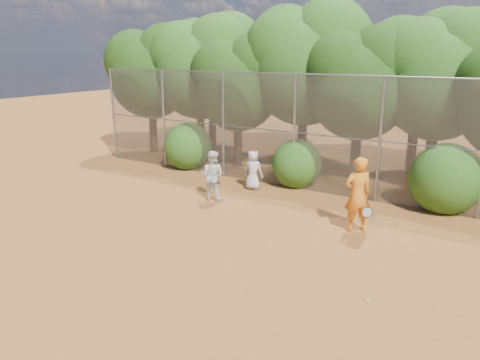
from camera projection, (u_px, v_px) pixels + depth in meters
The scene contains 22 objects.
ground at pixel (219, 252), 11.43m from camera, with size 80.00×80.00×0.00m, color brown.
fence_back at pixel (318, 133), 15.81m from camera, with size 20.05×0.09×4.03m.
tree_0 at pixel (152, 69), 21.81m from camera, with size 4.38×3.81×6.00m.
tree_1 at pixel (201, 64), 20.85m from camera, with size 4.64×4.03×6.35m.
tree_2 at pixel (239, 80), 19.14m from camera, with size 3.99×3.47×5.47m.
tree_3 at pixel (307, 60), 18.43m from camera, with size 4.89×4.26×6.70m.
tree_4 at pixel (362, 79), 16.82m from camera, with size 4.19×3.64×5.73m.
tree_5 at pixel (441, 72), 16.09m from camera, with size 4.51×3.92×6.17m.
tree_9 at pixel (213, 59), 23.19m from camera, with size 4.83×4.20×6.62m.
tree_10 at pixel (307, 53), 20.68m from camera, with size 5.15×4.48×7.06m.
tree_11 at pixel (422, 67), 17.88m from camera, with size 4.64×4.03×6.35m.
bush_0 at pixel (188, 144), 19.39m from camera, with size 2.00×2.00×2.00m, color #234F13.
bush_1 at pixel (297, 162), 16.82m from camera, with size 1.80×1.80×1.80m, color #234F13.
bush_2 at pixel (446, 176), 14.17m from camera, with size 2.20×2.20×2.20m, color #234F13.
player_yellow at pixel (358, 194), 12.54m from camera, with size 0.96×0.88×2.07m.
player_teen at pixel (253, 169), 16.45m from camera, with size 0.73×0.51×1.44m.
player_white at pixel (212, 175), 15.26m from camera, with size 0.91×0.78×1.65m.
ball_0 at pixel (271, 248), 11.57m from camera, with size 0.07×0.07×0.07m, color yellow.
ball_1 at pixel (356, 229), 12.85m from camera, with size 0.07×0.07×0.07m, color yellow.
ball_2 at pixel (368, 301), 9.14m from camera, with size 0.07×0.07×0.07m, color yellow.
ball_3 at pixel (229, 264), 10.72m from camera, with size 0.07×0.07×0.07m, color yellow.
ball_4 at pixel (398, 230), 12.76m from camera, with size 0.07×0.07×0.07m, color yellow.
Camera 1 is at (6.11, -8.60, 4.77)m, focal length 35.00 mm.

